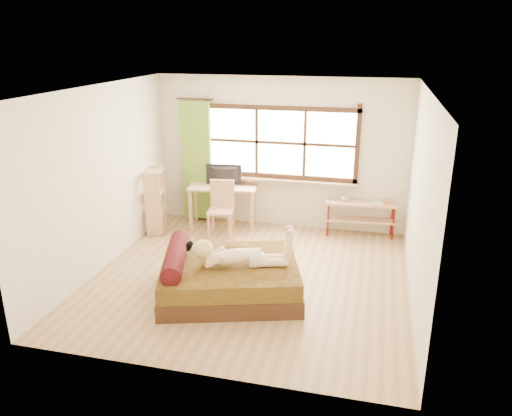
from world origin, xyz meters
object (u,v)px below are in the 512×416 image
(woman, at_px, (239,246))
(desk, at_px, (223,191))
(kitten, at_px, (182,247))
(bed, at_px, (227,277))
(pipe_shelf, at_px, (361,211))
(bookshelf, at_px, (155,201))
(chair, at_px, (222,205))

(woman, relative_size, desk, 1.01)
(kitten, bearing_deg, woman, -26.53)
(bed, distance_m, kitten, 0.76)
(woman, bearing_deg, pipe_shelf, 43.78)
(woman, height_order, desk, woman)
(pipe_shelf, bearing_deg, woman, -124.05)
(kitten, relative_size, pipe_shelf, 0.22)
(kitten, bearing_deg, bookshelf, 107.34)
(bed, height_order, kitten, bed)
(chair, bearing_deg, kitten, -95.90)
(pipe_shelf, distance_m, bookshelf, 3.64)
(woman, xyz_separation_m, kitten, (-0.87, 0.15, -0.17))
(chair, xyz_separation_m, bookshelf, (-1.17, -0.19, 0.04))
(bed, bearing_deg, woman, -27.51)
(chair, distance_m, pipe_shelf, 2.45)
(bookshelf, bearing_deg, kitten, -69.88)
(kitten, bearing_deg, desk, 76.63)
(woman, xyz_separation_m, bookshelf, (-2.09, 1.95, -0.16))
(chair, height_order, pipe_shelf, chair)
(woman, relative_size, chair, 1.35)
(pipe_shelf, bearing_deg, chair, -173.19)
(bed, xyz_separation_m, pipe_shelf, (1.68, 2.59, 0.20))
(desk, distance_m, pipe_shelf, 2.50)
(pipe_shelf, bearing_deg, desk, 178.20)
(kitten, bearing_deg, chair, 74.70)
(bed, distance_m, chair, 2.24)
(chair, bearing_deg, desk, 96.39)
(bed, bearing_deg, chair, 92.30)
(desk, bearing_deg, bookshelf, -160.08)
(kitten, relative_size, desk, 0.22)
(desk, bearing_deg, kitten, -93.97)
(desk, relative_size, chair, 1.34)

